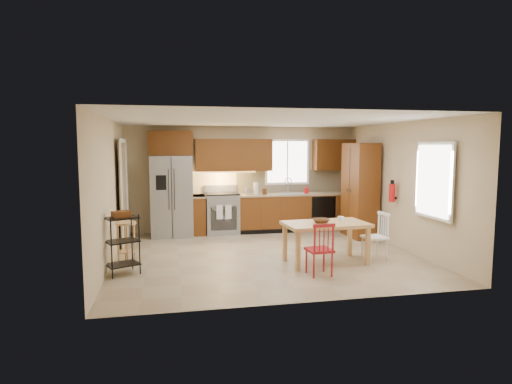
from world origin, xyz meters
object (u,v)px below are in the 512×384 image
object	(u,v)px
pantry	(360,190)
fire_extinguisher	(392,193)
dining_table	(325,243)
soap_bottle	(307,190)
bar_stool	(126,243)
utility_cart	(122,244)
chair_red	(319,249)
chair_white	(375,236)
table_bowl	(321,223)
table_jar	(341,220)
refrigerator	(172,196)
range_stove	(222,214)

from	to	relation	value
pantry	fire_extinguisher	world-z (taller)	pantry
fire_extinguisher	dining_table	size ratio (longest dim) A/B	0.25
pantry	fire_extinguisher	size ratio (longest dim) A/B	5.83
soap_bottle	bar_stool	bearing A→B (deg)	-151.50
soap_bottle	utility_cart	bearing A→B (deg)	-144.76
dining_table	chair_red	distance (m)	0.74
chair_white	bar_stool	distance (m)	4.40
bar_stool	dining_table	bearing A→B (deg)	-6.06
fire_extinguisher	bar_stool	size ratio (longest dim) A/B	0.49
fire_extinguisher	table_bowl	bearing A→B (deg)	-154.14
dining_table	table_jar	bearing A→B (deg)	12.04
chair_red	pantry	bearing A→B (deg)	50.06
refrigerator	chair_red	xyz separation A→B (m)	(2.25, -3.51, -0.49)
range_stove	chair_white	distance (m)	3.74
fire_extinguisher	refrigerator	bearing A→B (deg)	155.48
bar_stool	utility_cart	size ratio (longest dim) A/B	0.76
chair_red	bar_stool	xyz separation A→B (m)	(-3.05, 1.32, -0.06)
refrigerator	chair_white	xyz separation A→B (m)	(3.55, -2.81, -0.49)
dining_table	table_jar	world-z (taller)	table_jar
bar_stool	pantry	bearing A→B (deg)	19.42
range_stove	dining_table	world-z (taller)	range_stove
range_stove	bar_stool	world-z (taller)	range_stove
table_bowl	table_jar	distance (m)	0.41
fire_extinguisher	chair_red	world-z (taller)	fire_extinguisher
dining_table	table_jar	xyz separation A→B (m)	(0.31, 0.09, 0.38)
pantry	utility_cart	distance (m)	5.32
refrigerator	fire_extinguisher	bearing A→B (deg)	-24.52
chair_red	bar_stool	world-z (taller)	chair_red
soap_bottle	table_bowl	distance (m)	2.92
soap_bottle	dining_table	world-z (taller)	soap_bottle
table_bowl	fire_extinguisher	bearing A→B (deg)	25.86
pantry	table_jar	distance (m)	2.23
chair_red	bar_stool	size ratio (longest dim) A/B	1.16
fire_extinguisher	table_jar	world-z (taller)	fire_extinguisher
chair_red	table_bowl	distance (m)	0.76
chair_white	table_jar	world-z (taller)	chair_white
pantry	table_bowl	distance (m)	2.54
fire_extinguisher	table_jar	xyz separation A→B (m)	(-1.41, -0.79, -0.37)
utility_cart	chair_red	bearing A→B (deg)	-37.11
soap_bottle	chair_white	bearing A→B (deg)	-82.36
utility_cart	pantry	bearing A→B (deg)	-3.56
dining_table	bar_stool	world-z (taller)	bar_stool
soap_bottle	bar_stool	world-z (taller)	soap_bottle
dining_table	chair_red	world-z (taller)	chair_red
fire_extinguisher	bar_stool	world-z (taller)	fire_extinguisher
range_stove	pantry	world-z (taller)	pantry
fire_extinguisher	chair_white	bearing A→B (deg)	-133.09
pantry	chair_red	bearing A→B (deg)	-126.03
soap_bottle	range_stove	bearing A→B (deg)	177.60
refrigerator	bar_stool	bearing A→B (deg)	-110.10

